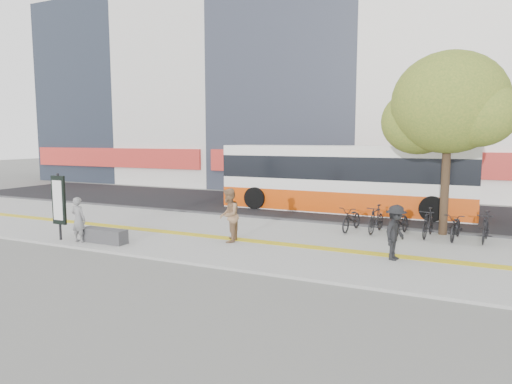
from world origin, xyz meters
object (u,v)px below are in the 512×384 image
at_px(bench, 104,236).
at_px(pedestrian_dark, 395,232).
at_px(seated_woman, 78,220).
at_px(bus, 343,180).
at_px(pedestrian_tan, 229,215).
at_px(signboard, 59,201).
at_px(street_tree, 449,105).

height_order(bench, pedestrian_dark, pedestrian_dark).
distance_m(bench, seated_woman, 0.98).
height_order(bus, pedestrian_tan, bus).
bearing_deg(signboard, bench, 10.81).
height_order(signboard, pedestrian_tan, signboard).
relative_size(street_tree, bus, 0.56).
bearing_deg(bench, seated_woman, -161.35).
bearing_deg(seated_woman, pedestrian_tan, -155.04).
relative_size(signboard, street_tree, 0.35).
bearing_deg(street_tree, bench, -148.38).
bearing_deg(pedestrian_tan, bus, 151.34).
bearing_deg(signboard, bus, 55.32).
xyz_separation_m(bench, signboard, (-1.60, -0.31, 1.06)).
bearing_deg(seated_woman, bench, -161.55).
relative_size(street_tree, pedestrian_tan, 3.64).
bearing_deg(signboard, street_tree, 29.07).
height_order(signboard, bus, bus).
bearing_deg(bus, pedestrian_dark, -66.61).
height_order(street_tree, pedestrian_tan, street_tree).
distance_m(bench, street_tree, 12.23).
distance_m(street_tree, pedestrian_tan, 8.32).
distance_m(bench, pedestrian_dark, 8.94).
xyz_separation_m(bench, bus, (5.32, 9.70, 1.17)).
height_order(bench, seated_woman, seated_woman).
bearing_deg(seated_woman, pedestrian_dark, -167.96).
xyz_separation_m(signboard, pedestrian_dark, (10.34, 2.11, -0.52)).
distance_m(signboard, street_tree, 13.40).
bearing_deg(seated_woman, signboard, 2.34).
bearing_deg(street_tree, signboard, -150.93).
bearing_deg(seated_woman, street_tree, -149.46).
xyz_separation_m(seated_woman, pedestrian_dark, (9.54, 2.07, 0.03)).
bearing_deg(pedestrian_dark, bench, 115.19).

